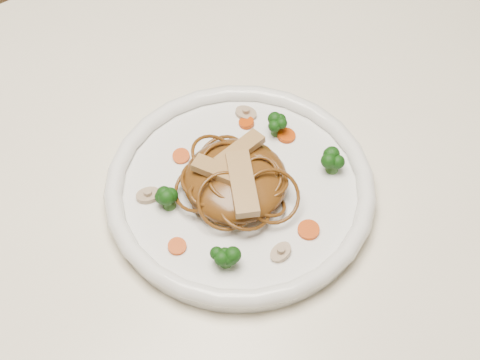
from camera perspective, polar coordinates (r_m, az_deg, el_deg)
table at (r=0.88m, az=-5.65°, el=-4.75°), size 1.20×0.80×0.75m
plate at (r=0.78m, az=-0.00°, el=-0.96°), size 0.30×0.30×0.02m
noodle_mound at (r=0.76m, az=-0.35°, el=0.00°), size 0.14×0.14×0.04m
chicken_a at (r=0.76m, az=-0.01°, el=2.41°), size 0.06×0.03×0.01m
chicken_b at (r=0.75m, az=-1.60°, el=0.67°), size 0.05×0.06×0.01m
chicken_c at (r=0.73m, az=0.18°, el=-0.29°), size 0.06×0.08×0.01m
broccoli_0 at (r=0.81m, az=2.98°, el=4.53°), size 0.03×0.03×0.03m
broccoli_1 at (r=0.75m, az=-5.69°, el=-1.43°), size 0.03×0.03×0.03m
broccoli_2 at (r=0.71m, az=-1.15°, el=-5.96°), size 0.03×0.03×0.03m
broccoli_3 at (r=0.79m, az=7.40°, el=1.53°), size 0.04×0.04×0.03m
carrot_0 at (r=0.83m, az=0.52°, el=4.56°), size 0.02×0.02×0.00m
carrot_1 at (r=0.74m, az=-5.01°, el=-5.27°), size 0.02×0.02×0.00m
carrot_2 at (r=0.82m, az=3.70°, el=3.53°), size 0.03×0.03×0.00m
carrot_3 at (r=0.80m, az=-4.69°, el=1.88°), size 0.02×0.02×0.00m
carrot_4 at (r=0.75m, az=5.46°, el=-3.96°), size 0.03×0.03×0.00m
mushroom_0 at (r=0.73m, az=3.25°, el=-5.77°), size 0.03×0.03×0.01m
mushroom_1 at (r=0.83m, az=3.06°, el=4.53°), size 0.03×0.03×0.01m
mushroom_2 at (r=0.77m, az=-7.29°, el=-1.22°), size 0.03×0.03×0.01m
mushroom_3 at (r=0.84m, az=0.48°, el=5.30°), size 0.04×0.04×0.01m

